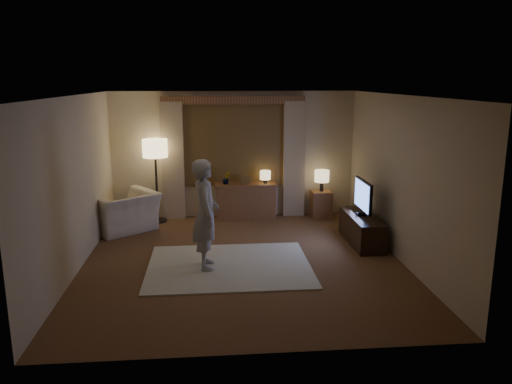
{
  "coord_description": "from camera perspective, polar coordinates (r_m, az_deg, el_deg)",
  "views": [
    {
      "loc": [
        -0.47,
        -7.49,
        2.84
      ],
      "look_at": [
        0.27,
        0.6,
        0.99
      ],
      "focal_mm": 35.0,
      "sensor_mm": 36.0,
      "label": 1
    }
  ],
  "objects": [
    {
      "name": "tv",
      "position": [
        8.85,
        12.14,
        -0.48
      ],
      "size": [
        0.21,
        0.87,
        0.63
      ],
      "color": "black",
      "rests_on": "tv_stand"
    },
    {
      "name": "table_lamp_side",
      "position": [
        10.38,
        7.54,
        1.76
      ],
      "size": [
        0.3,
        0.3,
        0.44
      ],
      "color": "black",
      "rests_on": "side_table"
    },
    {
      "name": "person",
      "position": [
        7.53,
        -5.78,
        -2.53
      ],
      "size": [
        0.44,
        0.63,
        1.67
      ],
      "primitive_type": "imported",
      "rotation": [
        0.0,
        0.0,
        1.63
      ],
      "color": "#B0AAA2",
      "rests_on": "rug"
    },
    {
      "name": "tv_stand",
      "position": [
        9.01,
        11.98,
        -4.19
      ],
      "size": [
        0.45,
        1.4,
        0.5
      ],
      "primitive_type": "cube",
      "color": "black",
      "rests_on": "floor"
    },
    {
      "name": "armchair",
      "position": [
        9.79,
        -14.92,
        -2.23
      ],
      "size": [
        1.52,
        1.49,
        0.74
      ],
      "primitive_type": "imported",
      "rotation": [
        0.0,
        0.0,
        -2.48
      ],
      "color": "beige",
      "rests_on": "floor"
    },
    {
      "name": "room",
      "position": [
        8.15,
        -1.81,
        2.16
      ],
      "size": [
        5.04,
        5.54,
        2.64
      ],
      "color": "brown",
      "rests_on": "ground"
    },
    {
      "name": "plant",
      "position": [
        10.19,
        -3.41,
        1.53
      ],
      "size": [
        0.17,
        0.13,
        0.3
      ],
      "primitive_type": "imported",
      "color": "#999999",
      "rests_on": "sideboard"
    },
    {
      "name": "side_table",
      "position": [
        10.51,
        7.44,
        -1.39
      ],
      "size": [
        0.4,
        0.4,
        0.56
      ],
      "primitive_type": "cube",
      "color": "brown",
      "rests_on": "floor"
    },
    {
      "name": "rug",
      "position": [
        7.82,
        -3.07,
        -8.43
      ],
      "size": [
        2.5,
        2.0,
        0.02
      ],
      "primitive_type": "cube",
      "color": "beige",
      "rests_on": "floor"
    },
    {
      "name": "picture_frame",
      "position": [
        10.22,
        -1.16,
        1.3
      ],
      "size": [
        0.16,
        0.02,
        0.2
      ],
      "primitive_type": "cube",
      "color": "brown",
      "rests_on": "sideboard"
    },
    {
      "name": "floor_lamp",
      "position": [
        10.08,
        -11.45,
        4.41
      ],
      "size": [
        0.49,
        0.49,
        1.68
      ],
      "color": "black",
      "rests_on": "floor"
    },
    {
      "name": "table_lamp_sideboard",
      "position": [
        10.24,
        1.07,
        1.88
      ],
      "size": [
        0.22,
        0.22,
        0.3
      ],
      "color": "black",
      "rests_on": "sideboard"
    },
    {
      "name": "sideboard",
      "position": [
        10.32,
        -1.15,
        -1.15
      ],
      "size": [
        1.2,
        0.4,
        0.7
      ],
      "primitive_type": "cube",
      "color": "brown",
      "rests_on": "floor"
    }
  ]
}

